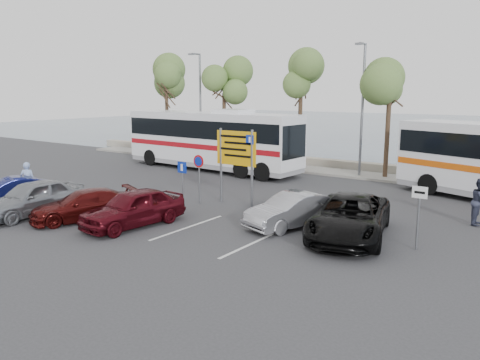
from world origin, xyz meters
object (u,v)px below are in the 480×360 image
Objects in this scene: direction_sign at (236,154)px; pedestrian_near at (28,181)px; car_red at (133,208)px; car_maroon at (84,205)px; car_silver_b at (292,210)px; car_silver_a at (33,198)px; street_lamp_left at (200,101)px; suv_black at (350,217)px; car_blue at (11,191)px; coach_bus_left at (211,142)px; street_lamp_right at (362,103)px.

pedestrian_near is at bearing -149.87° from direction_sign.
car_maroon is at bearing -160.36° from car_red.
car_silver_b is at bearing 51.78° from car_maroon.
car_silver_a is 2.37× the size of pedestrian_near.
street_lamp_left is 21.48m from suv_black.
car_silver_a is at bearing -157.55° from car_red.
car_silver_a is 2.74m from car_blue.
pedestrian_near is (-2.95, 1.50, 0.18)m from car_silver_a.
car_silver_b is at bearing 26.18° from car_silver_a.
coach_bus_left is 3.10× the size of car_red.
suv_black is at bearing 154.99° from pedestrian_near.
suv_black is (9.99, 4.18, 0.14)m from car_maroon.
coach_bus_left reaches higher than car_silver_a.
direction_sign is 5.69m from car_red.
car_red reaches higher than car_blue.
suv_black is at bearing 45.64° from car_maroon.
car_red is (6.30, -12.61, -1.20)m from coach_bus_left.
coach_bus_left is 13.80m from car_maroon.
car_silver_b is at bearing 157.27° from pedestrian_near.
street_lamp_right reaches higher than car_silver_a.
street_lamp_left is 2.05× the size of car_blue.
direction_sign is 4.67m from car_silver_b.
street_lamp_right is at bearing 117.11° from car_silver_b.
car_silver_b is (-2.40, 0.00, -0.09)m from suv_black.
car_silver_a is 13.36m from suv_black.
coach_bus_left is 14.65m from car_silver_b.
coach_bus_left is 3.32× the size of car_silver_b.
car_silver_a is at bearing -131.88° from direction_sign.
direction_sign is 9.15m from car_silver_a.
car_blue is 0.96× the size of car_silver_b.
suv_black reaches higher than car_silver_b.
car_maroon is 1.06× the size of car_silver_b.
coach_bus_left is at bearing -40.78° from street_lamp_left.
street_lamp_right is 1.86× the size of car_maroon.
car_blue is 7.56m from car_red.
direction_sign is at bearing 172.27° from pedestrian_near.
car_blue is 5.11m from car_maroon.
direction_sign is 6.81m from suv_black.
direction_sign is 0.88× the size of car_silver_b.
car_blue is at bearing 65.77° from pedestrian_near.
street_lamp_left is 4.20× the size of pedestrian_near.
street_lamp_left reaches higher than pedestrian_near.
pedestrian_near is (-7.75, 0.11, 0.21)m from car_red.
pedestrian_near is at bearing -147.14° from car_silver_b.
car_maroon is 0.98× the size of car_red.
car_red is at bearing -168.71° from suv_black.
street_lamp_right is 1.77× the size of car_silver_a.
street_lamp_left reaches higher than car_silver_b.
street_lamp_left is 18.24m from car_maroon.
car_red is at bearing 15.79° from car_silver_a.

